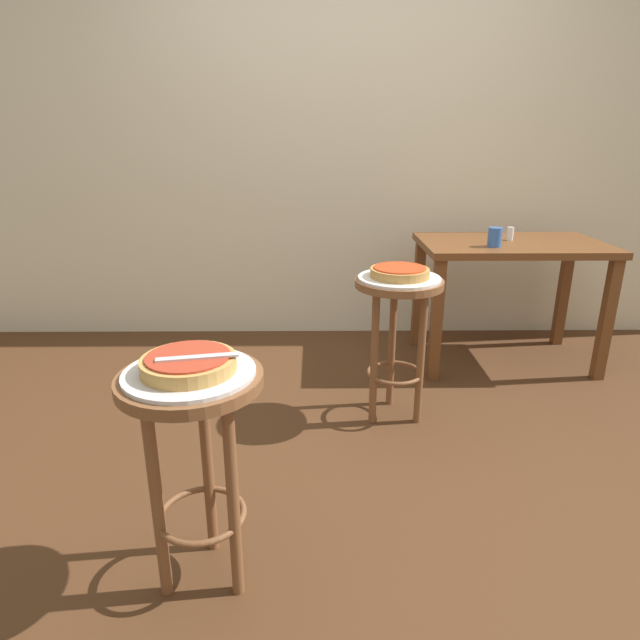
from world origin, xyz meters
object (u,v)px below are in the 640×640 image
serving_plate_foreground (189,373)px  pizza_foreground (189,363)px  serving_plate_middle (399,278)px  condiment_shaker (510,234)px  pizza_server_knife (197,357)px  stool_foreground (195,431)px  cup_near_edge (495,237)px  pizza_middle (400,272)px  stool_middle (397,316)px  dining_table (510,262)px

serving_plate_foreground → pizza_foreground: bearing=0.0°
serving_plate_middle → condiment_shaker: size_ratio=4.90×
serving_plate_foreground → serving_plate_middle: same height
pizza_foreground → pizza_server_knife: bearing=-33.7°
stool_foreground → cup_near_edge: (1.34, 1.58, 0.27)m
pizza_middle → serving_plate_middle: bearing=0.0°
stool_middle → cup_near_edge: (0.61, 0.55, 0.27)m
serving_plate_foreground → pizza_server_knife: 0.07m
pizza_middle → cup_near_edge: size_ratio=2.53×
stool_foreground → stool_middle: size_ratio=1.00×
dining_table → cup_near_edge: (-0.16, -0.15, 0.17)m
serving_plate_foreground → condiment_shaker: size_ratio=4.73×
stool_foreground → pizza_foreground: (-0.00, -0.00, 0.21)m
serving_plate_foreground → cup_near_edge: bearing=49.7°
pizza_server_knife → serving_plate_foreground: bearing=135.5°
pizza_middle → condiment_shaker: size_ratio=3.47×
pizza_foreground → serving_plate_middle: pizza_foreground is taller
pizza_foreground → pizza_server_knife: pizza_server_knife is taller
serving_plate_foreground → pizza_foreground: (0.00, 0.00, 0.03)m
stool_middle → cup_near_edge: size_ratio=6.61×
dining_table → pizza_server_knife: size_ratio=4.78×
serving_plate_middle → condiment_shaker: bearing=44.4°
dining_table → stool_middle: bearing=-137.5°
serving_plate_foreground → dining_table: (1.50, 1.73, -0.09)m
pizza_foreground → serving_plate_middle: size_ratio=0.69×
stool_middle → cup_near_edge: cup_near_edge is taller
stool_middle → pizza_server_knife: 1.29m
serving_plate_middle → serving_plate_foreground: bearing=-125.6°
serving_plate_foreground → serving_plate_middle: bearing=54.4°
stool_foreground → serving_plate_middle: (0.74, 1.03, 0.18)m
cup_near_edge → condiment_shaker: bearing=51.3°
stool_foreground → serving_plate_foreground: serving_plate_foreground is taller
stool_foreground → condiment_shaker: (1.50, 1.77, 0.26)m
stool_foreground → pizza_server_knife: 0.24m
cup_near_edge → pizza_server_knife: size_ratio=0.48×
cup_near_edge → pizza_server_knife: 2.07m
pizza_foreground → cup_near_edge: cup_near_edge is taller
serving_plate_foreground → condiment_shaker: condiment_shaker is taller
stool_middle → pizza_server_knife: size_ratio=3.20×
stool_foreground → stool_middle: 1.27m
pizza_foreground → stool_middle: pizza_foreground is taller
pizza_middle → dining_table: pizza_middle is taller
pizza_foreground → pizza_middle: (0.74, 1.03, -0.00)m
serving_plate_middle → stool_middle: bearing=-90.0°
pizza_foreground → stool_middle: (0.74, 1.03, -0.21)m
serving_plate_middle → dining_table: size_ratio=0.36×
stool_foreground → cup_near_edge: cup_near_edge is taller
pizza_foreground → pizza_server_knife: size_ratio=1.19×
condiment_shaker → dining_table: bearing=-84.0°
pizza_middle → cup_near_edge: cup_near_edge is taller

